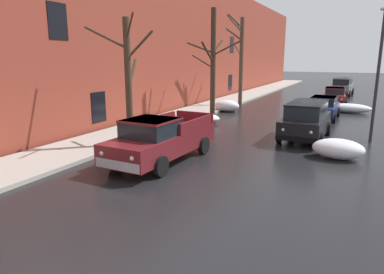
% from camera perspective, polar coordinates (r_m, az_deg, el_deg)
% --- Properties ---
extents(left_sidewalk_slab, '(3.02, 80.00, 0.15)m').
position_cam_1_polar(left_sidewalk_slab, '(23.72, -1.29, 3.63)').
color(left_sidewalk_slab, '#A8A399').
rests_on(left_sidewalk_slab, ground).
extents(brick_townhouse_facade, '(0.63, 80.00, 10.46)m').
position_cam_1_polar(brick_townhouse_facade, '(24.44, -5.70, 15.96)').
color(brick_townhouse_facade, brown).
rests_on(brick_townhouse_facade, ground).
extents(snow_bank_near_corner_left, '(2.53, 1.44, 0.60)m').
position_cam_1_polar(snow_bank_near_corner_left, '(21.41, 1.33, 3.20)').
color(snow_bank_near_corner_left, white).
rests_on(snow_bank_near_corner_left, ground).
extents(snow_bank_along_left_kerb, '(1.97, 1.26, 0.79)m').
position_cam_1_polar(snow_bank_along_left_kerb, '(14.86, 23.03, -1.86)').
color(snow_bank_along_left_kerb, white).
rests_on(snow_bank_along_left_kerb, ground).
extents(snow_bank_mid_block_left, '(1.89, 1.15, 0.85)m').
position_cam_1_polar(snow_bank_mid_block_left, '(25.85, 5.86, 5.08)').
color(snow_bank_mid_block_left, white).
rests_on(snow_bank_mid_block_left, ground).
extents(snow_bank_near_corner_right, '(3.04, 1.16, 0.66)m').
position_cam_1_polar(snow_bank_near_corner_right, '(27.73, 24.34, 4.36)').
color(snow_bank_near_corner_right, white).
rests_on(snow_bank_near_corner_right, ground).
extents(bare_tree_second_along_sidewalk, '(2.87, 2.08, 5.64)m').
position_cam_1_polar(bare_tree_second_along_sidewalk, '(15.30, -10.48, 9.18)').
color(bare_tree_second_along_sidewalk, '#423323').
rests_on(bare_tree_second_along_sidewalk, ground).
extents(bare_tree_mid_block, '(3.87, 3.52, 7.03)m').
position_cam_1_polar(bare_tree_mid_block, '(23.39, 3.43, 12.25)').
color(bare_tree_mid_block, '#382B1E').
rests_on(bare_tree_mid_block, ground).
extents(bare_tree_far_down_block, '(1.50, 4.17, 7.11)m').
position_cam_1_polar(bare_tree_far_down_block, '(28.88, 7.98, 12.74)').
color(bare_tree_far_down_block, '#4C3D2D').
rests_on(bare_tree_far_down_block, ground).
extents(pickup_truck_maroon_approaching_near_lane, '(2.32, 5.47, 1.76)m').
position_cam_1_polar(pickup_truck_maroon_approaching_near_lane, '(13.26, -5.18, -0.34)').
color(pickup_truck_maroon_approaching_near_lane, maroon).
rests_on(pickup_truck_maroon_approaching_near_lane, ground).
extents(suv_black_parked_kerbside_close, '(2.10, 4.67, 1.82)m').
position_cam_1_polar(suv_black_parked_kerbside_close, '(17.81, 18.29, 2.83)').
color(suv_black_parked_kerbside_close, black).
rests_on(suv_black_parked_kerbside_close, ground).
extents(sedan_darkblue_parked_kerbside_mid, '(1.98, 4.48, 1.42)m').
position_cam_1_polar(sedan_darkblue_parked_kerbside_mid, '(24.36, 20.78, 4.65)').
color(sedan_darkblue_parked_kerbside_mid, navy).
rests_on(sedan_darkblue_parked_kerbside_mid, ground).
extents(sedan_maroon_parked_far_down_block, '(2.18, 4.29, 1.42)m').
position_cam_1_polar(sedan_maroon_parked_far_down_block, '(32.21, 22.37, 6.35)').
color(sedan_maroon_parked_far_down_block, maroon).
rests_on(sedan_maroon_parked_far_down_block, ground).
extents(suv_grey_queued_behind_truck, '(2.26, 4.62, 1.82)m').
position_cam_1_polar(suv_grey_queued_behind_truck, '(40.04, 23.52, 7.70)').
color(suv_grey_queued_behind_truck, slate).
rests_on(suv_grey_queued_behind_truck, ground).
extents(sedan_red_at_far_intersection, '(2.27, 4.14, 1.42)m').
position_cam_1_polar(sedan_red_at_far_intersection, '(45.64, 23.71, 7.90)').
color(sedan_red_at_far_intersection, red).
rests_on(sedan_red_at_far_intersection, ground).
extents(street_lamp_post, '(0.44, 0.24, 6.10)m').
position_cam_1_polar(street_lamp_post, '(18.06, 28.37, 9.81)').
color(street_lamp_post, '#28282D').
rests_on(street_lamp_post, ground).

